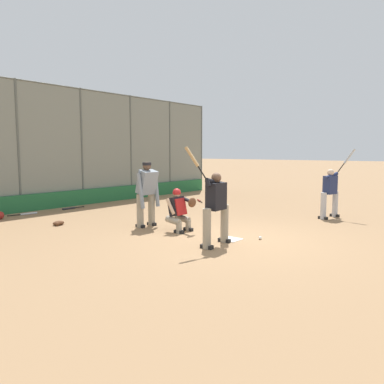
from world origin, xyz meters
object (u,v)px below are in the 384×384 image
batter_at_plate (216,206)px  baseball_loose (260,238)px  spare_bat_near_backstop (199,201)px  catcher_behind_plate (179,209)px  fielding_glove_on_dirt (58,223)px  umpire_home (147,192)px  batter_on_deck (330,191)px  spare_bat_by_padding (27,214)px  spare_bat_third_base_side (71,208)px

batter_at_plate → baseball_loose: 1.45m
batter_at_plate → baseball_loose: bearing=153.0°
batter_at_plate → spare_bat_near_backstop: bearing=-142.2°
catcher_behind_plate → baseball_loose: size_ratio=14.80×
fielding_glove_on_dirt → baseball_loose: fielding_glove_on_dirt is taller
spare_bat_near_backstop → umpire_home: bearing=152.5°
baseball_loose → batter_on_deck: bearing=177.2°
catcher_behind_plate → spare_bat_by_padding: (1.31, -5.42, -0.53)m
fielding_glove_on_dirt → baseball_loose: bearing=112.4°
umpire_home → batter_at_plate: bearing=82.0°
baseball_loose → spare_bat_near_backstop: bearing=-129.0°
spare_bat_near_backstop → baseball_loose: bearing=179.8°
umpire_home → batter_on_deck: bearing=145.8°
spare_bat_by_padding → fielding_glove_on_dirt: fielding_glove_on_dirt is taller
batter_at_plate → spare_bat_near_backstop: batter_at_plate is taller
batter_on_deck → baseball_loose: bearing=-172.8°
umpire_home → spare_bat_third_base_side: (-0.38, -4.34, -0.91)m
spare_bat_near_backstop → fielding_glove_on_dirt: (6.36, 0.15, 0.03)m
batter_at_plate → baseball_loose: (-1.10, 0.47, -0.82)m
umpire_home → spare_bat_third_base_side: bearing=-93.1°
spare_bat_third_base_side → baseball_loose: bearing=93.5°
catcher_behind_plate → fielding_glove_on_dirt: size_ratio=3.33×
spare_bat_near_backstop → spare_bat_third_base_side: (4.53, -2.18, 0.00)m
umpire_home → spare_bat_near_backstop: size_ratio=2.59×
umpire_home → spare_bat_third_base_side: size_ratio=2.03×
batter_on_deck → fielding_glove_on_dirt: 8.01m
umpire_home → spare_bat_near_backstop: 5.43m
batter_on_deck → spare_bat_third_base_side: batter_on_deck is taller
spare_bat_by_padding → baseball_loose: (-1.85, 7.45, 0.00)m
batter_on_deck → fielding_glove_on_dirt: (5.97, -5.29, -0.76)m
batter_at_plate → fielding_glove_on_dirt: batter_at_plate is taller
fielding_glove_on_dirt → spare_bat_near_backstop: bearing=-178.6°
spare_bat_near_backstop → fielding_glove_on_dirt: fielding_glove_on_dirt is taller
catcher_behind_plate → fielding_glove_on_dirt: 3.49m
catcher_behind_plate → spare_bat_third_base_side: (-0.27, -5.41, -0.53)m
spare_bat_third_base_side → batter_at_plate: bearing=84.6°
spare_bat_near_backstop → catcher_behind_plate: bearing=162.7°
batter_on_deck → spare_bat_by_padding: size_ratio=2.33×
spare_bat_third_base_side → baseball_loose: baseball_loose is taller
fielding_glove_on_dirt → spare_bat_third_base_side: bearing=-128.2°
fielding_glove_on_dirt → spare_bat_by_padding: bearing=-96.2°
batter_on_deck → fielding_glove_on_dirt: bearing=148.4°
umpire_home → fielding_glove_on_dirt: umpire_home is taller
umpire_home → spare_bat_by_padding: bearing=-72.7°
spare_bat_third_base_side → fielding_glove_on_dirt: (1.83, 2.33, 0.03)m
spare_bat_near_backstop → baseball_loose: 6.76m
fielding_glove_on_dirt → baseball_loose: size_ratio=4.44×
batter_at_plate → spare_bat_by_padding: bearing=-87.9°
batter_at_plate → spare_bat_by_padding: (0.74, -6.98, -0.83)m
catcher_behind_plate → spare_bat_by_padding: 5.60m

